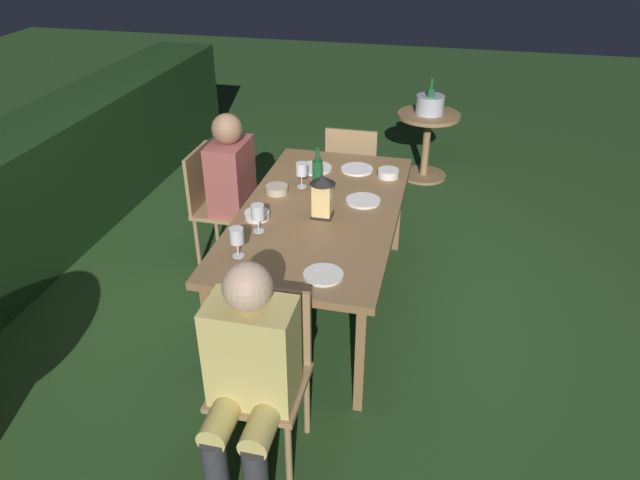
% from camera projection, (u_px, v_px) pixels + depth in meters
% --- Properties ---
extents(ground_plane, '(16.00, 16.00, 0.00)m').
position_uv_depth(ground_plane, '(320.00, 305.00, 4.01)').
color(ground_plane, '#26471E').
extents(dining_table, '(1.85, 0.96, 0.73)m').
position_uv_depth(dining_table, '(320.00, 217.00, 3.66)').
color(dining_table, olive).
rests_on(dining_table, ground).
extents(chair_head_near, '(0.40, 0.42, 0.87)m').
position_uv_depth(chair_head_near, '(264.00, 368.00, 2.78)').
color(chair_head_near, '#9E7A51').
rests_on(chair_head_near, ground).
extents(person_in_mustard, '(0.48, 0.38, 1.15)m').
position_uv_depth(person_in_mustard, '(249.00, 373.00, 2.53)').
color(person_in_mustard, tan).
rests_on(person_in_mustard, ground).
extents(chair_side_right_b, '(0.42, 0.40, 0.87)m').
position_uv_depth(chair_side_right_b, '(216.00, 201.00, 4.28)').
color(chair_side_right_b, '#9E7A51').
rests_on(chair_side_right_b, ground).
extents(person_in_rust, '(0.38, 0.47, 1.15)m').
position_uv_depth(person_in_rust, '(240.00, 185.00, 4.16)').
color(person_in_rust, '#9E4C47').
rests_on(person_in_rust, ground).
extents(chair_head_far, '(0.40, 0.42, 0.87)m').
position_uv_depth(chair_head_far, '(353.00, 171.00, 4.74)').
color(chair_head_far, '#9E7A51').
rests_on(chair_head_far, ground).
extents(lantern_centerpiece, '(0.15, 0.15, 0.27)m').
position_uv_depth(lantern_centerpiece, '(323.00, 194.00, 3.49)').
color(lantern_centerpiece, black).
rests_on(lantern_centerpiece, dining_table).
extents(green_bottle_on_table, '(0.07, 0.07, 0.29)m').
position_uv_depth(green_bottle_on_table, '(318.00, 174.00, 3.83)').
color(green_bottle_on_table, '#195128').
rests_on(green_bottle_on_table, dining_table).
extents(wine_glass_a, '(0.08, 0.08, 0.17)m').
position_uv_depth(wine_glass_a, '(302.00, 170.00, 3.86)').
color(wine_glass_a, silver).
rests_on(wine_glass_a, dining_table).
extents(wine_glass_b, '(0.08, 0.08, 0.17)m').
position_uv_depth(wine_glass_b, '(258.00, 213.00, 3.34)').
color(wine_glass_b, silver).
rests_on(wine_glass_b, dining_table).
extents(wine_glass_c, '(0.08, 0.08, 0.17)m').
position_uv_depth(wine_glass_c, '(237.00, 237.00, 3.11)').
color(wine_glass_c, silver).
rests_on(wine_glass_c, dining_table).
extents(plate_a, '(0.24, 0.24, 0.01)m').
position_uv_depth(plate_a, '(315.00, 168.00, 4.16)').
color(plate_a, white).
rests_on(plate_a, dining_table).
extents(plate_b, '(0.22, 0.22, 0.01)m').
position_uv_depth(plate_b, '(363.00, 201.00, 3.72)').
color(plate_b, white).
rests_on(plate_b, dining_table).
extents(plate_c, '(0.22, 0.22, 0.01)m').
position_uv_depth(plate_c, '(357.00, 169.00, 4.14)').
color(plate_c, white).
rests_on(plate_c, dining_table).
extents(plate_d, '(0.21, 0.21, 0.01)m').
position_uv_depth(plate_d, '(323.00, 275.00, 3.00)').
color(plate_d, silver).
rests_on(plate_d, dining_table).
extents(bowl_olives, '(0.14, 0.14, 0.05)m').
position_uv_depth(bowl_olives, '(388.00, 173.00, 4.04)').
color(bowl_olives, silver).
rests_on(bowl_olives, dining_table).
extents(bowl_bread, '(0.15, 0.15, 0.04)m').
position_uv_depth(bowl_bread, '(257.00, 215.00, 3.52)').
color(bowl_bread, silver).
rests_on(bowl_bread, dining_table).
extents(bowl_salad, '(0.15, 0.15, 0.05)m').
position_uv_depth(bowl_salad, '(277.00, 189.00, 3.82)').
color(bowl_salad, '#BCAD8E').
rests_on(bowl_salad, dining_table).
extents(side_table, '(0.59, 0.59, 0.64)m').
position_uv_depth(side_table, '(427.00, 135.00, 5.61)').
color(side_table, '#937047').
rests_on(side_table, ground).
extents(ice_bucket, '(0.26, 0.26, 0.34)m').
position_uv_depth(ice_bucket, '(430.00, 103.00, 5.45)').
color(ice_bucket, '#B2B7BF').
rests_on(ice_bucket, side_table).
extents(hedge_backdrop, '(6.19, 0.63, 0.97)m').
position_uv_depth(hedge_backdrop, '(13.00, 207.00, 4.19)').
color(hedge_backdrop, '#193816').
rests_on(hedge_backdrop, ground).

